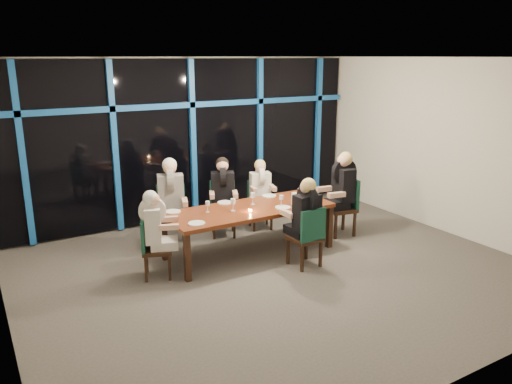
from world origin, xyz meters
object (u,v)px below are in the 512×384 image
chair_end_right (345,203)px  diner_far_left (171,190)px  diner_end_left (155,221)px  water_pitcher (295,199)px  chair_end_left (151,245)px  wine_bottle (306,192)px  chair_far_right (260,201)px  diner_near_mid (306,209)px  chair_far_mid (223,205)px  chair_far_left (172,212)px  diner_end_right (342,182)px  dining_table (249,212)px  diner_far_mid (223,185)px  diner_far_right (261,184)px  chair_near_mid (308,234)px

chair_end_right → diner_far_left: (-2.78, 1.00, 0.39)m
diner_end_left → water_pitcher: (2.23, -0.16, 0.03)m
chair_end_left → wine_bottle: (2.64, -0.02, 0.40)m
chair_far_right → diner_near_mid: 1.91m
chair_end_left → chair_far_mid: bearing=-36.5°
chair_far_left → water_pitcher: 2.03m
chair_far_mid → chair_far_right: size_ratio=1.09×
chair_far_mid → diner_end_right: size_ratio=0.96×
dining_table → chair_far_mid: 1.03m
diner_far_mid → diner_far_right: diner_far_mid is taller
chair_far_right → diner_far_right: (-0.02, -0.07, 0.34)m
chair_end_left → diner_far_left: diner_far_left is taller
chair_far_right → diner_end_right: size_ratio=0.88×
dining_table → chair_far_right: size_ratio=3.04×
diner_far_mid → chair_far_mid: bearing=90.0°
chair_far_left → diner_end_left: bearing=-101.8°
chair_far_right → chair_near_mid: bearing=-83.2°
chair_far_left → wine_bottle: bearing=-10.3°
diner_far_right → water_pitcher: 1.18m
chair_far_mid → diner_end_left: 1.96m
chair_far_left → chair_far_right: bearing=19.1°
diner_far_mid → diner_end_right: (1.76, -1.00, 0.06)m
diner_far_right → diner_near_mid: bearing=-83.4°
diner_far_mid → diner_end_left: (-1.57, -1.02, -0.07)m
chair_near_mid → diner_near_mid: 0.37m
chair_end_right → diner_end_right: size_ratio=1.03×
dining_table → chair_far_left: size_ratio=2.62×
chair_far_right → wine_bottle: bearing=-60.9°
diner_far_mid → chair_end_right: bearing=-5.1°
chair_far_right → diner_end_left: (-2.34, -1.09, 0.35)m
chair_near_mid → diner_end_left: 2.19m
chair_far_mid → chair_far_left: bearing=-155.9°
chair_far_mid → water_pitcher: size_ratio=4.68×
chair_far_mid → diner_end_right: bearing=-8.1°
chair_end_left → diner_near_mid: bearing=-89.7°
chair_end_left → diner_far_mid: size_ratio=0.94×
diner_far_right → diner_end_right: bearing=-28.0°
water_pitcher → diner_end_right: bearing=5.2°
diner_far_left → wine_bottle: diner_far_left is taller
dining_table → diner_end_right: (1.78, -0.06, 0.27)m
chair_end_right → wine_bottle: (-0.83, -0.00, 0.32)m
chair_near_mid → diner_far_left: bearing=-55.1°
chair_near_mid → diner_far_mid: bearing=-78.6°
chair_end_left → diner_end_left: (0.07, -0.03, 0.34)m
chair_far_left → chair_far_right: chair_far_left is taller
chair_far_left → chair_far_mid: 0.94m
dining_table → chair_end_left: 1.62m
diner_near_mid → dining_table: bearing=-62.9°
wine_bottle → diner_far_mid: bearing=134.8°
chair_end_right → wine_bottle: bearing=-80.2°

